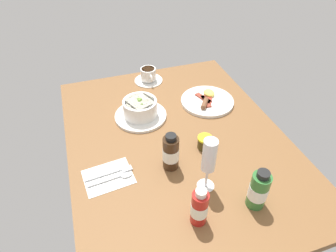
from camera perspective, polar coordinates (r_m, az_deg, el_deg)
The scene contains 10 objects.
ground_plane at distance 117.23cm, azimuth 1.75°, elevation -2.95°, with size 110.00×84.00×3.00cm, color brown.
porridge_bowl at distance 124.67cm, azimuth -5.40°, elevation 3.23°, with size 22.10×22.10×9.15cm.
cutlery_setting at distance 104.39cm, azimuth -11.25°, elevation -9.53°, with size 14.49×17.60×0.90cm.
coffee_cup at distance 149.46cm, azimuth -3.83°, elevation 9.73°, with size 14.04×14.04×6.92cm.
wine_glass at distance 90.93cm, azimuth 7.97°, elevation -6.18°, with size 5.85×5.85×20.47cm.
jam_jar at distance 111.61cm, azimuth 7.10°, elevation -3.15°, with size 5.53×5.53×5.09cm.
sauce_bottle_red at distance 87.90cm, azimuth 6.11°, elevation -15.45°, with size 5.04×5.04×14.17cm.
sauce_bottle_brown at distance 101.02cm, azimuth 0.54°, elevation -5.19°, with size 5.73×5.73×14.73cm.
sauce_bottle_green at distance 94.65cm, azimuth 17.15°, elevation -11.81°, with size 5.90×5.90×14.77cm.
breakfast_plate at distance 135.84cm, azimuth 7.62°, elevation 4.92°, with size 23.98×23.98×3.70cm.
Camera 1 is at (80.05, -30.13, 78.66)cm, focal length 31.41 mm.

